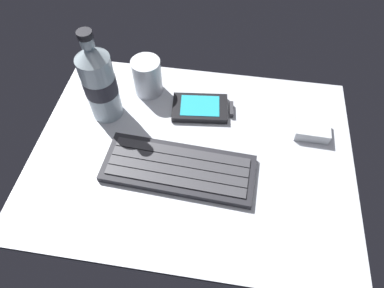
% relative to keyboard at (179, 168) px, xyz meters
% --- Properties ---
extents(ground_plane, '(0.64, 0.48, 0.03)m').
position_rel_keyboard_xyz_m(ground_plane, '(0.02, 0.04, -0.02)').
color(ground_plane, silver).
extents(keyboard, '(0.29, 0.12, 0.02)m').
position_rel_keyboard_xyz_m(keyboard, '(0.00, 0.00, 0.00)').
color(keyboard, '#232328').
rests_on(keyboard, ground_plane).
extents(handheld_device, '(0.13, 0.09, 0.02)m').
position_rel_keyboard_xyz_m(handheld_device, '(0.03, 0.16, -0.00)').
color(handheld_device, black).
rests_on(handheld_device, ground_plane).
extents(juice_cup, '(0.06, 0.06, 0.09)m').
position_rel_keyboard_xyz_m(juice_cup, '(-0.11, 0.20, 0.03)').
color(juice_cup, silver).
rests_on(juice_cup, ground_plane).
extents(water_bottle, '(0.07, 0.07, 0.21)m').
position_rel_keyboard_xyz_m(water_bottle, '(-0.18, 0.12, 0.08)').
color(water_bottle, silver).
rests_on(water_bottle, ground_plane).
extents(charger_block, '(0.07, 0.06, 0.02)m').
position_rel_keyboard_xyz_m(charger_block, '(0.26, 0.13, 0.00)').
color(charger_block, silver).
rests_on(charger_block, ground_plane).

